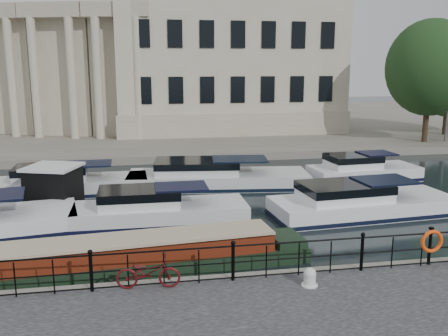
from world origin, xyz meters
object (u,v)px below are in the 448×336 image
(life_ring_post, at_px, (431,242))
(narrowboat, at_px, (118,263))
(harbour_hut, at_px, (54,190))
(bicycle, at_px, (148,272))
(mooring_bollard, at_px, (310,277))

(life_ring_post, height_order, narrowboat, life_ring_post)
(harbour_hut, bearing_deg, bicycle, -49.42)
(narrowboat, bearing_deg, mooring_bollard, -34.93)
(life_ring_post, bearing_deg, mooring_bollard, -170.06)
(mooring_bollard, height_order, life_ring_post, life_ring_post)
(bicycle, relative_size, life_ring_post, 1.47)
(mooring_bollard, xyz_separation_m, harbour_hut, (-8.57, 11.04, 0.15))
(life_ring_post, distance_m, harbour_hut, 16.42)
(bicycle, bearing_deg, mooring_bollard, -92.69)
(life_ring_post, relative_size, harbour_hut, 0.33)
(life_ring_post, relative_size, narrowboat, 0.09)
(life_ring_post, bearing_deg, harbour_hut, 141.15)
(mooring_bollard, bearing_deg, bicycle, 171.65)
(bicycle, xyz_separation_m, mooring_bollard, (4.52, -0.66, -0.22))
(bicycle, height_order, narrowboat, bicycle)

